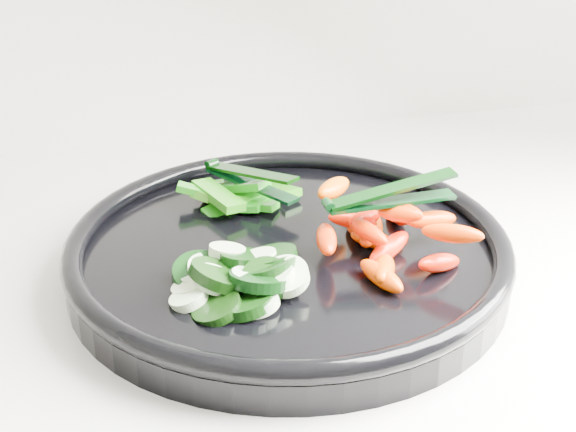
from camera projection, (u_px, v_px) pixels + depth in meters
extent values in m
cube|color=silver|center=(331.00, 258.00, 0.74)|extent=(2.02, 0.62, 0.03)
cylinder|color=black|center=(288.00, 260.00, 0.68)|extent=(0.47, 0.47, 0.02)
torus|color=black|center=(288.00, 241.00, 0.67)|extent=(0.47, 0.47, 0.02)
cylinder|color=black|center=(217.00, 308.00, 0.59)|extent=(0.05, 0.05, 0.02)
cylinder|color=#DEF5C4|center=(189.00, 298.00, 0.60)|extent=(0.03, 0.03, 0.02)
cylinder|color=black|center=(221.00, 272.00, 0.63)|extent=(0.05, 0.05, 0.02)
cylinder|color=beige|center=(223.00, 280.00, 0.62)|extent=(0.05, 0.05, 0.03)
cylinder|color=black|center=(201.00, 274.00, 0.63)|extent=(0.06, 0.06, 0.03)
cylinder|color=#D0ECBD|center=(209.00, 271.00, 0.63)|extent=(0.04, 0.04, 0.02)
cylinder|color=black|center=(244.00, 302.00, 0.59)|extent=(0.05, 0.05, 0.02)
cylinder|color=#D5F3C2|center=(257.00, 302.00, 0.59)|extent=(0.05, 0.05, 0.02)
cylinder|color=black|center=(219.00, 264.00, 0.65)|extent=(0.04, 0.05, 0.02)
cylinder|color=beige|center=(223.00, 263.00, 0.65)|extent=(0.04, 0.04, 0.02)
cylinder|color=black|center=(211.00, 266.00, 0.64)|extent=(0.05, 0.05, 0.01)
cylinder|color=beige|center=(200.00, 278.00, 0.62)|extent=(0.04, 0.04, 0.01)
cylinder|color=black|center=(210.00, 271.00, 0.63)|extent=(0.05, 0.05, 0.02)
cylinder|color=#E5F9C7|center=(194.00, 285.00, 0.62)|extent=(0.05, 0.05, 0.02)
cylinder|color=black|center=(269.00, 268.00, 0.62)|extent=(0.05, 0.06, 0.03)
cylinder|color=beige|center=(275.00, 278.00, 0.60)|extent=(0.05, 0.05, 0.02)
cylinder|color=black|center=(244.00, 258.00, 0.63)|extent=(0.05, 0.05, 0.02)
cylinder|color=beige|center=(227.00, 251.00, 0.64)|extent=(0.04, 0.04, 0.01)
cylinder|color=black|center=(219.00, 276.00, 0.61)|extent=(0.05, 0.06, 0.03)
cylinder|color=#B2CEA5|center=(213.00, 279.00, 0.60)|extent=(0.04, 0.04, 0.02)
cylinder|color=black|center=(267.00, 279.00, 0.60)|extent=(0.05, 0.05, 0.03)
cylinder|color=#D7F2C1|center=(286.00, 276.00, 0.61)|extent=(0.04, 0.04, 0.03)
cylinder|color=black|center=(269.00, 259.00, 0.63)|extent=(0.07, 0.07, 0.02)
cylinder|color=beige|center=(258.00, 259.00, 0.63)|extent=(0.05, 0.04, 0.02)
cylinder|color=black|center=(260.00, 279.00, 0.60)|extent=(0.06, 0.07, 0.02)
cylinder|color=#E1F9C7|center=(252.00, 278.00, 0.61)|extent=(0.05, 0.05, 0.02)
ellipsoid|color=#EE1400|center=(389.00, 248.00, 0.66)|extent=(0.05, 0.04, 0.03)
ellipsoid|color=#F65800|center=(381.00, 276.00, 0.62)|extent=(0.03, 0.05, 0.02)
ellipsoid|color=#FF5300|center=(356.00, 228.00, 0.69)|extent=(0.02, 0.04, 0.02)
ellipsoid|color=#FF1300|center=(439.00, 263.00, 0.64)|extent=(0.05, 0.03, 0.03)
ellipsoid|color=#F25C00|center=(370.00, 236.00, 0.68)|extent=(0.04, 0.04, 0.02)
ellipsoid|color=#F34B00|center=(384.00, 269.00, 0.63)|extent=(0.04, 0.05, 0.03)
ellipsoid|color=#FF4400|center=(376.00, 240.00, 0.67)|extent=(0.05, 0.03, 0.02)
ellipsoid|color=#DC3E00|center=(398.00, 215.00, 0.71)|extent=(0.02, 0.05, 0.02)
ellipsoid|color=#E44700|center=(371.00, 220.00, 0.71)|extent=(0.02, 0.05, 0.02)
ellipsoid|color=#FD1C00|center=(326.00, 239.00, 0.64)|extent=(0.03, 0.06, 0.02)
ellipsoid|color=#FF6500|center=(397.00, 213.00, 0.69)|extent=(0.03, 0.05, 0.02)
ellipsoid|color=red|center=(365.00, 219.00, 0.68)|extent=(0.04, 0.04, 0.02)
ellipsoid|color=#F32A00|center=(367.00, 231.00, 0.66)|extent=(0.03, 0.05, 0.02)
ellipsoid|color=#FF2A00|center=(351.00, 220.00, 0.67)|extent=(0.04, 0.02, 0.02)
ellipsoid|color=#E34200|center=(432.00, 220.00, 0.68)|extent=(0.05, 0.02, 0.02)
ellipsoid|color=#EC4800|center=(402.00, 211.00, 0.66)|extent=(0.03, 0.04, 0.02)
ellipsoid|color=#EF5700|center=(334.00, 188.00, 0.70)|extent=(0.05, 0.05, 0.02)
ellipsoid|color=#FF5500|center=(400.00, 214.00, 0.65)|extent=(0.04, 0.04, 0.02)
ellipsoid|color=#FF2E00|center=(452.00, 233.00, 0.62)|extent=(0.05, 0.05, 0.02)
cube|color=#136709|center=(258.00, 202.00, 0.75)|extent=(0.04, 0.05, 0.02)
cube|color=#0D6F0A|center=(250.00, 203.00, 0.75)|extent=(0.05, 0.04, 0.02)
cube|color=#146609|center=(278.00, 189.00, 0.77)|extent=(0.04, 0.06, 0.02)
cube|color=#0D740B|center=(254.00, 205.00, 0.74)|extent=(0.05, 0.04, 0.01)
cube|color=#1F6109|center=(237.00, 201.00, 0.75)|extent=(0.07, 0.04, 0.02)
cube|color=#23720A|center=(217.00, 194.00, 0.76)|extent=(0.02, 0.05, 0.01)
cube|color=#24730A|center=(218.00, 192.00, 0.77)|extent=(0.06, 0.07, 0.03)
cube|color=#0A720B|center=(240.00, 187.00, 0.75)|extent=(0.05, 0.06, 0.03)
cube|color=#216209|center=(200.00, 191.00, 0.75)|extent=(0.04, 0.03, 0.02)
cube|color=#136E0A|center=(218.00, 195.00, 0.74)|extent=(0.04, 0.07, 0.01)
cylinder|color=black|center=(328.00, 205.00, 0.64)|extent=(0.01, 0.01, 0.01)
cube|color=black|center=(392.00, 202.00, 0.66)|extent=(0.11, 0.02, 0.00)
cube|color=black|center=(392.00, 189.00, 0.65)|extent=(0.11, 0.02, 0.02)
cylinder|color=black|center=(212.00, 164.00, 0.78)|extent=(0.01, 0.01, 0.01)
cube|color=black|center=(251.00, 184.00, 0.75)|extent=(0.07, 0.10, 0.00)
cube|color=black|center=(251.00, 173.00, 0.74)|extent=(0.07, 0.10, 0.02)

